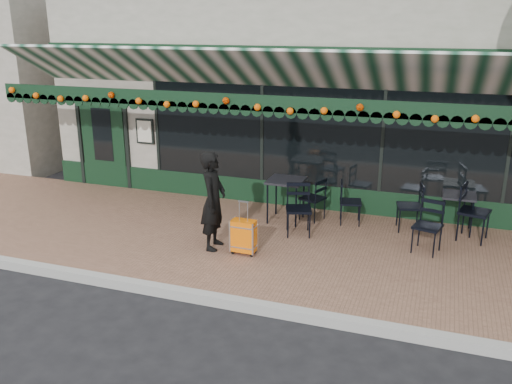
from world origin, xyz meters
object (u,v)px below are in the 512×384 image
(chair_a_left, at_px, (409,207))
(chair_a_front, at_px, (427,227))
(chair_b_left, at_px, (313,199))
(suitcase, at_px, (244,236))
(cafe_table_a, at_px, (459,198))
(chair_b_front, at_px, (299,210))
(woman, at_px, (213,201))
(cafe_table_b, at_px, (286,184))
(chair_a_right, at_px, (474,212))
(chair_b_right, at_px, (351,202))

(chair_a_left, xyz_separation_m, chair_a_front, (0.35, -0.93, -0.01))
(chair_b_left, bearing_deg, suitcase, 1.54)
(cafe_table_a, distance_m, chair_a_front, 1.24)
(chair_a_front, xyz_separation_m, chair_b_front, (-2.19, 0.06, 0.03))
(woman, xyz_separation_m, chair_b_front, (1.18, 1.03, -0.37))
(chair_b_left, height_order, chair_b_front, chair_b_front)
(cafe_table_b, distance_m, chair_b_left, 0.61)
(chair_b_front, bearing_deg, chair_a_right, -3.43)
(chair_a_right, bearing_deg, woman, 127.39)
(chair_a_front, xyz_separation_m, chair_b_right, (-1.42, 0.92, -0.02))
(chair_a_front, relative_size, chair_b_left, 1.06)
(cafe_table_a, xyz_separation_m, chair_b_right, (-1.89, -0.21, -0.22))
(chair_a_left, distance_m, chair_b_front, 2.04)
(chair_b_right, bearing_deg, chair_a_left, -100.77)
(chair_a_right, bearing_deg, chair_b_left, 102.24)
(chair_a_left, distance_m, chair_b_right, 1.06)
(chair_a_right, bearing_deg, cafe_table_a, 53.37)
(chair_a_front, distance_m, chair_b_front, 2.19)
(chair_b_right, bearing_deg, chair_b_left, 80.48)
(woman, bearing_deg, chair_a_left, -63.50)
(chair_a_front, bearing_deg, suitcase, -144.99)
(cafe_table_b, bearing_deg, cafe_table_a, 8.58)
(chair_a_left, bearing_deg, suitcase, -62.69)
(chair_a_left, height_order, chair_a_right, chair_a_right)
(chair_a_left, xyz_separation_m, chair_b_front, (-1.84, -0.88, 0.02))
(woman, xyz_separation_m, cafe_table_b, (0.77, 1.64, -0.10))
(chair_b_right, bearing_deg, suitcase, 133.30)
(woman, relative_size, chair_b_left, 2.00)
(chair_b_front, bearing_deg, chair_b_right, 30.11)
(suitcase, height_order, chair_a_front, suitcase)
(chair_a_left, bearing_deg, cafe_table_a, 91.94)
(woman, height_order, cafe_table_b, woman)
(cafe_table_b, bearing_deg, chair_b_right, 11.94)
(chair_b_left, xyz_separation_m, chair_b_front, (-0.05, -0.84, 0.05))
(suitcase, xyz_separation_m, chair_b_right, (1.40, 1.98, 0.11))
(chair_b_left, bearing_deg, chair_a_left, 111.80)
(chair_b_right, bearing_deg, chair_b_front, 126.58)
(cafe_table_b, height_order, chair_b_left, chair_b_left)
(woman, relative_size, chair_b_right, 2.01)
(suitcase, xyz_separation_m, chair_a_left, (2.46, 1.99, 0.14))
(chair_a_left, height_order, chair_a_front, chair_a_left)
(chair_a_left, relative_size, chair_a_front, 1.02)
(cafe_table_b, distance_m, chair_a_front, 2.71)
(suitcase, xyz_separation_m, cafe_table_a, (3.29, 2.19, 0.33))
(suitcase, bearing_deg, cafe_table_b, 84.33)
(suitcase, relative_size, cafe_table_b, 1.11)
(cafe_table_b, xyz_separation_m, chair_b_right, (1.19, 0.25, -0.32))
(chair_a_right, xyz_separation_m, chair_a_front, (-0.74, -0.81, -0.06))
(chair_b_left, bearing_deg, cafe_table_a, 115.79)
(woman, distance_m, chair_a_front, 3.54)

